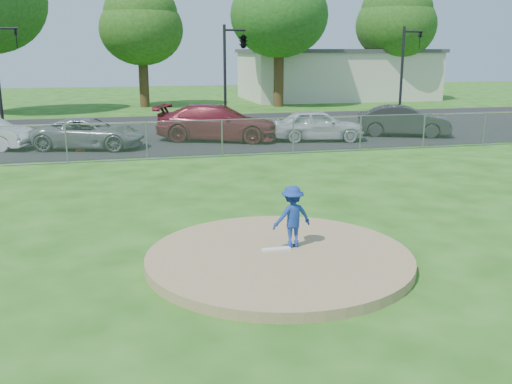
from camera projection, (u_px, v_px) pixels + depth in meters
ground at (205, 167)px, 21.04m from camera, size 120.00×120.00×0.00m
pitchers_mound at (279, 258)px, 11.58m from camera, size 5.40×5.40×0.20m
pitching_rubber at (276, 249)px, 11.74m from camera, size 0.60×0.15×0.04m
chain_link_fence at (197, 139)px, 22.74m from camera, size 40.00×0.06×1.50m
parking_lot at (185, 141)px, 27.17m from camera, size 50.00×8.00×0.01m
street at (170, 122)px, 34.24m from camera, size 60.00×7.00×0.01m
commercial_building at (336, 74)px, 50.56m from camera, size 16.40×9.40×4.30m
tree_center at (141, 19)px, 41.88m from camera, size 6.16×6.16×9.84m
tree_right at (279, 2)px, 41.99m from camera, size 7.28×7.28×11.63m
tree_far_right at (396, 15)px, 47.46m from camera, size 6.72×6.72×10.74m
traffic_signal_left at (2, 67)px, 29.55m from camera, size 1.28×0.20×5.60m
traffic_signal_center at (241, 43)px, 32.14m from camera, size 1.42×2.48×5.60m
traffic_signal_right at (406, 64)px, 34.78m from camera, size 1.28×0.20×5.60m
pitcher at (292, 217)px, 11.80m from camera, size 0.92×0.63×1.31m
traffic_cone at (80, 142)px, 24.37m from camera, size 0.38×0.38×0.74m
parked_car_gray at (89, 133)px, 24.91m from camera, size 5.17×3.37×1.32m
parked_car_darkred at (218, 122)px, 27.15m from camera, size 6.31×4.40×1.70m
parked_car_pearl at (318, 125)px, 27.08m from camera, size 4.61×2.54×1.49m
parked_car_charcoal at (403, 121)px, 28.61m from camera, size 4.84×3.27×1.51m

